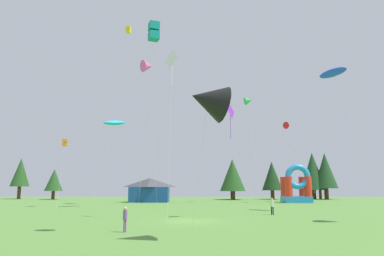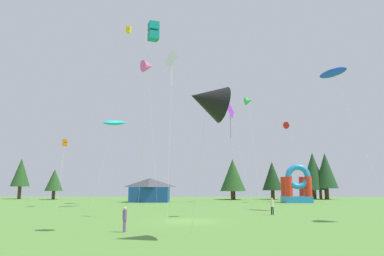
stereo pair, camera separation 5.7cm
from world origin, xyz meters
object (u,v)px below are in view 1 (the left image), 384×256
kite_pink_delta (148,66)px  kite_red_delta (288,125)px  kite_cyan_parafoil (114,123)px  inflatable_yellow_castle (296,188)px  kite_green_delta (248,101)px  kite_teal_box (154,32)px  person_left_edge (272,205)px  kite_white_diamond (173,61)px  festival_tent (149,190)px  kite_purple_diamond (230,113)px  kite_black_delta (208,100)px  kite_blue_parafoil (333,73)px  person_midfield (125,217)px  kite_orange_box (65,143)px  kite_yellow_box (128,31)px

kite_pink_delta → kite_red_delta: size_ratio=1.68×
kite_cyan_parafoil → inflatable_yellow_castle: bearing=23.7°
kite_green_delta → kite_teal_box: bearing=-106.8°
kite_pink_delta → person_left_edge: size_ratio=13.84×
kite_white_diamond → festival_tent: bearing=101.4°
kite_red_delta → kite_purple_diamond: bearing=-114.5°
person_left_edge → festival_tent: festival_tent is taller
festival_tent → kite_black_delta: bearing=-78.3°
kite_black_delta → kite_blue_parafoil: kite_blue_parafoil is taller
kite_blue_parafoil → person_left_edge: size_ratio=10.19×
person_midfield → kite_red_delta: bearing=-10.1°
kite_orange_box → kite_purple_diamond: size_ratio=0.89×
kite_yellow_box → inflatable_yellow_castle: kite_yellow_box is taller
kite_orange_box → kite_purple_diamond: bearing=-35.2°
kite_green_delta → inflatable_yellow_castle: size_ratio=2.89×
kite_pink_delta → festival_tent: bearing=92.5°
kite_orange_box → person_left_edge: (25.51, -11.58, -7.63)m
kite_green_delta → inflatable_yellow_castle: kite_green_delta is taller
kite_white_diamond → person_left_edge: size_ratio=9.36×
kite_purple_diamond → kite_teal_box: bearing=-118.7°
kite_black_delta → person_midfield: 9.26m
kite_yellow_box → person_midfield: bearing=-78.0°
kite_black_delta → festival_tent: bearing=101.7°
kite_yellow_box → kite_blue_parafoil: 27.90m
kite_yellow_box → person_midfield: size_ratio=15.91×
kite_pink_delta → kite_cyan_parafoil: size_ratio=1.89×
kite_pink_delta → kite_yellow_box: bearing=-103.5°
person_midfield → festival_tent: (-3.68, 39.30, 1.10)m
kite_purple_diamond → kite_yellow_box: bearing=131.8°
kite_teal_box → kite_cyan_parafoil: kite_teal_box is taller
kite_blue_parafoil → person_midfield: (-20.68, -17.79, -15.11)m
kite_teal_box → person_left_edge: kite_teal_box is taller
kite_teal_box → person_midfield: 12.22m
kite_pink_delta → kite_white_diamond: kite_pink_delta is taller
kite_orange_box → kite_blue_parafoil: bearing=-11.7°
kite_red_delta → kite_orange_box: bearing=-160.1°
kite_green_delta → inflatable_yellow_castle: (7.62, -0.48, -15.19)m
kite_green_delta → kite_pink_delta: bearing=-158.7°
kite_orange_box → kite_red_delta: bearing=19.9°
kite_red_delta → person_left_edge: size_ratio=8.25×
person_left_edge → kite_orange_box: bearing=-1.2°
kite_black_delta → festival_tent: (-8.89, 42.97, -5.62)m
kite_teal_box → kite_purple_diamond: kite_teal_box is taller
kite_teal_box → kite_purple_diamond: bearing=61.3°
kite_white_diamond → kite_purple_diamond: kite_white_diamond is taller
kite_teal_box → person_left_edge: bearing=53.9°
kite_cyan_parafoil → kite_black_delta: bearing=-67.4°
kite_black_delta → inflatable_yellow_castle: bearing=68.9°
kite_purple_diamond → person_left_edge: bearing=37.2°
kite_pink_delta → kite_orange_box: bearing=-145.7°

